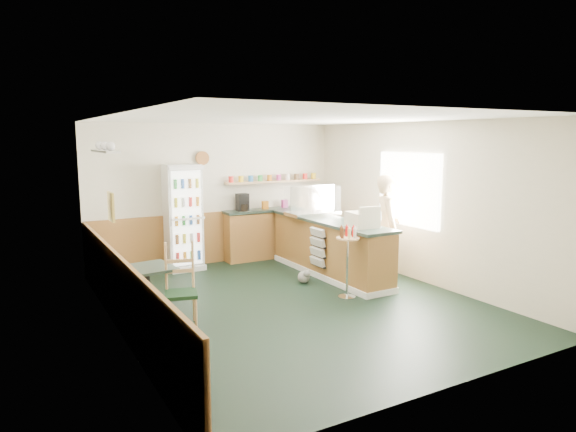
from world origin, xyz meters
TOP-DOWN VIEW (x-y plane):
  - ground at (0.00, 0.00)m, footprint 6.00×6.00m
  - room_envelope at (-0.23, 0.73)m, footprint 5.04×6.02m
  - service_counter at (1.35, 1.07)m, footprint 0.68×3.01m
  - back_counter at (1.19, 2.80)m, footprint 2.24×0.42m
  - drinks_fridge at (-0.77, 2.74)m, footprint 0.64×0.54m
  - display_case at (1.35, 1.64)m, footprint 0.95×0.50m
  - cash_register at (1.35, 0.15)m, footprint 0.47×0.49m
  - shopkeeper at (2.05, 0.36)m, footprint 0.65×0.73m
  - condiment_stand at (0.85, -0.16)m, footprint 0.35×0.35m
  - newspaper_rack at (0.99, 0.90)m, footprint 0.09×0.42m
  - cafe_table at (-2.05, 0.39)m, footprint 0.73×0.73m
  - cafe_chair at (-1.75, -0.01)m, footprint 0.50×0.50m
  - dog_doorstop at (0.68, 0.83)m, footprint 0.20×0.26m

SIDE VIEW (x-z plane):
  - ground at x=0.00m, z-range 0.00..0.00m
  - dog_doorstop at x=0.68m, z-range -0.01..0.24m
  - service_counter at x=1.35m, z-range -0.04..0.97m
  - cafe_table at x=-2.05m, z-range 0.15..0.87m
  - back_counter at x=1.19m, z-range -0.29..1.40m
  - newspaper_rack at x=0.99m, z-range 0.23..0.90m
  - cafe_chair at x=-1.75m, z-range 0.02..1.11m
  - condiment_stand at x=0.85m, z-range 0.16..1.25m
  - shopkeeper at x=2.05m, z-range 0.00..1.82m
  - drinks_fridge at x=-0.77m, z-range 0.00..1.95m
  - cash_register at x=1.35m, z-range 1.01..1.25m
  - display_case at x=1.35m, z-range 1.01..1.55m
  - room_envelope at x=-0.23m, z-range 0.16..2.88m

